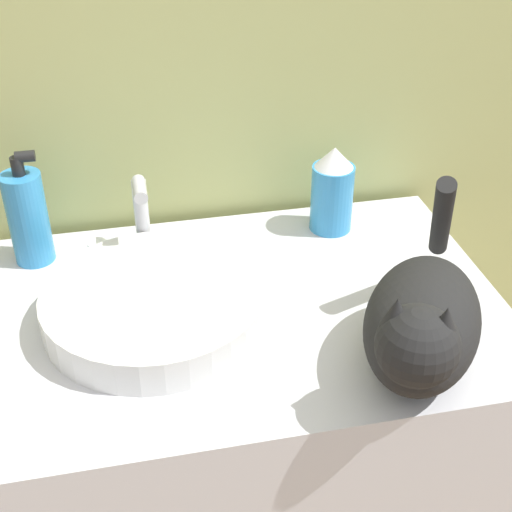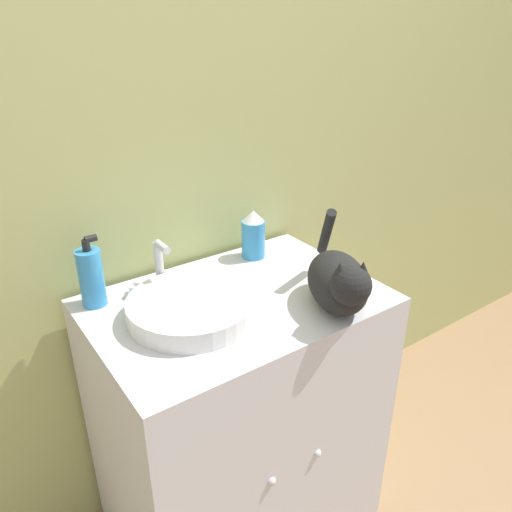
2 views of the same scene
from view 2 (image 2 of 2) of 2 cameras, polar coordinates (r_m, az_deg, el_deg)
wall_back at (r=1.48m, az=-9.44°, el=13.75°), size 6.00×0.05×2.50m
vanity_cabinet at (r=1.62m, az=-1.97°, el=-18.01°), size 0.78×0.56×0.85m
sink_basin at (r=1.28m, az=-7.40°, el=-5.86°), size 0.33×0.33×0.05m
faucet at (r=1.41m, az=-10.86°, el=-1.59°), size 0.19×0.08×0.15m
cat at (r=1.30m, az=9.49°, el=-2.80°), size 0.26×0.35×0.23m
soap_bottle at (r=1.37m, az=-18.32°, el=-2.28°), size 0.06×0.06×0.20m
spray_bottle at (r=1.57m, az=-0.32°, el=2.46°), size 0.07×0.07×0.16m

